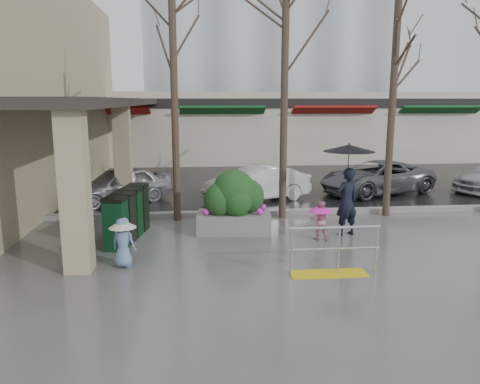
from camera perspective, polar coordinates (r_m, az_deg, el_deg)
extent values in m
plane|color=#51514F|center=(10.90, 2.33, -7.93)|extent=(120.00, 120.00, 0.00)
cube|color=black|center=(32.43, -2.85, 4.83)|extent=(120.00, 36.00, 0.01)
cube|color=gray|center=(14.70, 0.26, -2.58)|extent=(120.00, 0.30, 0.15)
cube|color=#2D2823|center=(18.52, -16.23, 10.91)|extent=(2.80, 18.00, 0.25)
cube|color=tan|center=(10.19, -19.48, 0.26)|extent=(0.55, 0.55, 3.50)
cube|color=tan|center=(16.50, -14.08, 4.51)|extent=(0.55, 0.55, 3.50)
cube|color=beige|center=(28.45, 1.54, 7.99)|extent=(34.00, 6.00, 4.00)
cube|color=maroon|center=(25.73, -15.85, 9.14)|extent=(4.50, 1.68, 0.87)
cube|color=#0F4C1E|center=(25.36, -2.21, 9.52)|extent=(4.50, 1.68, 0.87)
cube|color=maroon|center=(26.38, 11.10, 9.39)|extent=(4.50, 1.68, 0.87)
cube|color=#0F4C1E|center=(28.64, 22.84, 8.86)|extent=(4.50, 1.68, 0.87)
cube|color=black|center=(25.54, 2.35, 10.77)|extent=(34.00, 0.35, 0.50)
cube|color=yellow|center=(10.05, 10.74, -9.75)|extent=(1.60, 0.50, 0.02)
cylinder|color=silver|center=(9.70, 6.26, -7.31)|extent=(0.05, 0.05, 1.00)
cylinder|color=silver|center=(9.94, 11.95, -7.03)|extent=(0.05, 0.05, 1.00)
cylinder|color=silver|center=(10.21, 16.28, -6.77)|extent=(0.05, 0.05, 1.00)
cylinder|color=silver|center=(9.77, 11.51, -4.27)|extent=(1.90, 0.06, 0.06)
cylinder|color=silver|center=(9.90, 11.41, -6.79)|extent=(1.90, 0.04, 0.04)
cylinder|color=#382B21|center=(13.82, -7.98, 10.37)|extent=(0.22, 0.22, 6.80)
cylinder|color=#382B21|center=(14.05, 5.40, 10.85)|extent=(0.22, 0.22, 7.00)
cylinder|color=#382B21|center=(15.02, 18.03, 9.42)|extent=(0.22, 0.22, 6.50)
imported|color=black|center=(12.73, 12.87, -1.16)|extent=(0.77, 0.63, 1.82)
cylinder|color=black|center=(12.56, 13.05, 3.03)|extent=(0.02, 0.02, 1.15)
cone|color=black|center=(12.51, 13.15, 5.24)|extent=(1.37, 1.37, 0.18)
sphere|color=black|center=(12.50, 13.17, 5.74)|extent=(0.05, 0.05, 0.05)
imported|color=#CA7B97|center=(12.27, 9.71, -3.41)|extent=(0.57, 0.49, 1.02)
cylinder|color=black|center=(12.23, 9.74, -2.56)|extent=(0.02, 0.02, 0.44)
cone|color=#FF28B8|center=(12.20, 9.76, -1.95)|extent=(0.62, 0.62, 0.18)
sphere|color=black|center=(12.17, 9.78, -1.45)|extent=(0.05, 0.05, 0.05)
imported|color=#6783B8|center=(10.44, -14.03, -5.98)|extent=(0.62, 0.52, 1.09)
cylinder|color=black|center=(10.37, -14.09, -4.64)|extent=(0.02, 0.02, 0.51)
cone|color=silver|center=(10.32, -14.14, -3.75)|extent=(0.59, 0.59, 0.18)
sphere|color=black|center=(10.30, -14.16, -3.16)|extent=(0.05, 0.05, 0.05)
cube|color=slate|center=(12.80, -0.73, -3.73)|extent=(2.07, 1.17, 0.55)
ellipsoid|color=#133D19|center=(12.61, -0.74, -0.13)|extent=(1.21, 1.09, 1.27)
sphere|color=#133D19|center=(12.51, -2.46, -0.94)|extent=(0.87, 0.87, 0.87)
sphere|color=#133D19|center=(12.84, 0.92, -0.54)|extent=(0.92, 0.92, 0.92)
cube|color=#0D3B1E|center=(11.65, -14.89, -3.98)|extent=(0.57, 0.57, 1.19)
cube|color=black|center=(11.50, -15.05, -0.85)|extent=(0.60, 0.60, 0.09)
cube|color=black|center=(12.20, -13.95, -3.26)|extent=(0.57, 0.57, 1.19)
cube|color=black|center=(12.05, -14.09, -0.27)|extent=(0.60, 0.60, 0.09)
cube|color=#0D3A15|center=(12.74, -13.09, -2.61)|extent=(0.57, 0.57, 1.19)
cube|color=black|center=(12.61, -13.22, 0.26)|extent=(0.60, 0.60, 0.09)
cube|color=black|center=(13.29, -12.30, -2.01)|extent=(0.57, 0.57, 1.19)
cube|color=black|center=(13.16, -12.42, 0.75)|extent=(0.60, 0.60, 0.09)
imported|color=#A9A9AE|center=(17.00, -14.55, 0.85)|extent=(3.93, 3.19, 1.26)
imported|color=white|center=(16.75, 2.09, 1.06)|extent=(4.05, 2.64, 1.26)
imported|color=slate|center=(18.78, 16.30, 1.71)|extent=(4.97, 3.51, 1.26)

